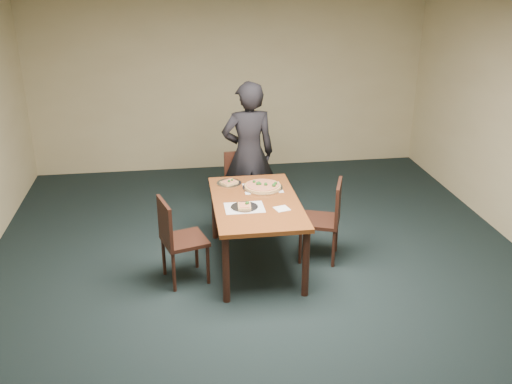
{
  "coord_description": "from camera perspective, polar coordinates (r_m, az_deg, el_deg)",
  "views": [
    {
      "loc": [
        -0.85,
        -4.6,
        3.12
      ],
      "look_at": [
        -0.06,
        0.82,
        0.85
      ],
      "focal_mm": 40.0,
      "sensor_mm": 36.0,
      "label": 1
    }
  ],
  "objects": [
    {
      "name": "dining_table",
      "position": [
        6.01,
        -0.0,
        -1.69
      ],
      "size": [
        0.9,
        1.5,
        0.75
      ],
      "color": "#612E13",
      "rests_on": "ground"
    },
    {
      "name": "chair_far",
      "position": [
        7.04,
        -1.31,
        0.78
      ],
      "size": [
        0.45,
        0.45,
        0.91
      ],
      "rotation": [
        0.0,
        0.0,
        0.08
      ],
      "color": "black",
      "rests_on": "ground"
    },
    {
      "name": "pizza_pan",
      "position": [
        6.29,
        0.68,
        0.58
      ],
      "size": [
        0.45,
        0.45,
        0.07
      ],
      "color": "silver",
      "rests_on": "dining_table"
    },
    {
      "name": "chair_right",
      "position": [
        6.23,
        7.11,
        -2.38
      ],
      "size": [
        0.54,
        0.54,
        0.91
      ],
      "rotation": [
        0.0,
        0.0,
        -1.92
      ],
      "color": "black",
      "rests_on": "ground"
    },
    {
      "name": "room_shell",
      "position": [
        4.88,
        2.09,
        6.05
      ],
      "size": [
        8.0,
        8.0,
        8.0
      ],
      "color": "#CBBB8D",
      "rests_on": "ground"
    },
    {
      "name": "slice_plate_far",
      "position": [
        6.43,
        -2.7,
        0.94
      ],
      "size": [
        0.28,
        0.28,
        0.06
      ],
      "color": "silver",
      "rests_on": "dining_table"
    },
    {
      "name": "napkin",
      "position": [
        5.78,
        2.61,
        -1.68
      ],
      "size": [
        0.17,
        0.17,
        0.01
      ],
      "primitive_type": "cube",
      "rotation": [
        0.0,
        0.0,
        0.28
      ],
      "color": "white",
      "rests_on": "dining_table"
    },
    {
      "name": "chair_left",
      "position": [
        5.81,
        -7.93,
        -4.37
      ],
      "size": [
        0.52,
        0.52,
        0.91
      ],
      "rotation": [
        0.0,
        0.0,
        1.85
      ],
      "color": "black",
      "rests_on": "ground"
    },
    {
      "name": "diner",
      "position": [
        6.96,
        -0.76,
        3.83
      ],
      "size": [
        0.68,
        0.47,
        1.79
      ],
      "primitive_type": "imported",
      "rotation": [
        0.0,
        0.0,
        3.21
      ],
      "color": "black",
      "rests_on": "ground"
    },
    {
      "name": "placemat_near",
      "position": [
        5.81,
        -1.17,
        -1.57
      ],
      "size": [
        0.4,
        0.3,
        0.0
      ],
      "primitive_type": "cube",
      "color": "white",
      "rests_on": "dining_table"
    },
    {
      "name": "ground",
      "position": [
        5.62,
        1.84,
        -11.21
      ],
      "size": [
        8.0,
        8.0,
        0.0
      ],
      "primitive_type": "plane",
      "color": "black",
      "rests_on": "ground"
    },
    {
      "name": "placemat_main",
      "position": [
        6.3,
        0.67,
        0.4
      ],
      "size": [
        0.42,
        0.32,
        0.0
      ],
      "primitive_type": "cube",
      "color": "white",
      "rests_on": "dining_table"
    },
    {
      "name": "slice_plate_near",
      "position": [
        5.8,
        -1.15,
        -1.45
      ],
      "size": [
        0.28,
        0.28,
        0.06
      ],
      "color": "silver",
      "rests_on": "dining_table"
    }
  ]
}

